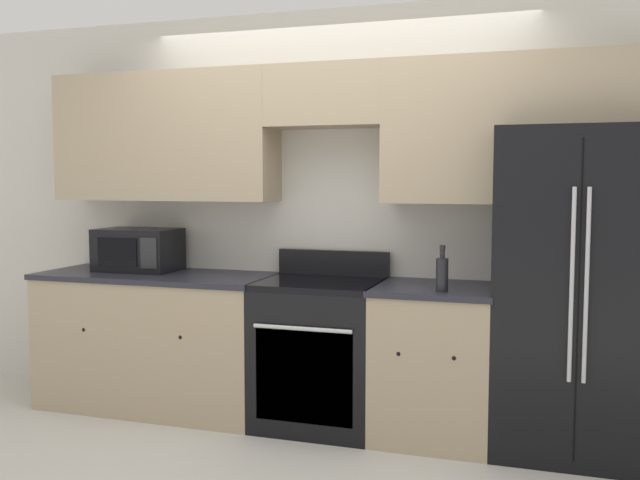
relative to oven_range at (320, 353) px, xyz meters
The scene contains 8 objects.
ground_plane 0.55m from the oven_range, 89.86° to the right, with size 12.00×12.00×0.00m, color beige.
wall_back 1.10m from the oven_range, 89.83° to the left, with size 8.00×0.39×2.60m.
lower_cabinets_left 1.14m from the oven_range, behind, with size 1.56×0.64×0.90m.
lower_cabinets_right 0.70m from the oven_range, ahead, with size 0.70×0.64×0.90m.
oven_range is the anchor object (origin of this frame).
refrigerator 1.54m from the oven_range, ahead, with size 0.87×0.76×1.80m.
microwave 1.45m from the oven_range, behind, with size 0.53×0.35×0.28m.
bottle 0.96m from the oven_range, 13.59° to the right, with size 0.07×0.07×0.26m.
Camera 1 is at (1.33, -3.78, 1.52)m, focal length 40.00 mm.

